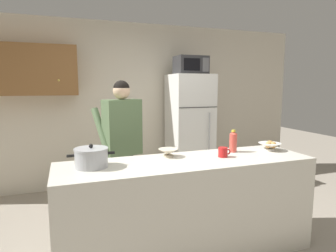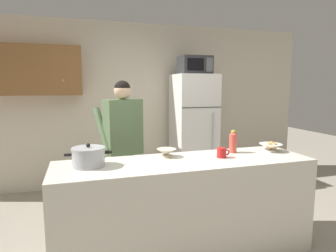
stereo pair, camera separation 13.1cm
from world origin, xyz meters
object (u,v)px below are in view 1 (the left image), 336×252
person_near_pot (122,135)px  cooking_pot (91,158)px  coffee_mug (223,152)px  bottle_near_edge (233,141)px  refrigerator (190,130)px  empty_bowl (168,152)px  bread_bowl (270,146)px  microwave (191,65)px

person_near_pot → cooking_pot: 0.92m
cooking_pot → coffee_mug: (1.24, -0.06, -0.04)m
bottle_near_edge → refrigerator: bearing=81.5°
person_near_pot → empty_bowl: bearing=-65.7°
refrigerator → empty_bowl: bearing=-120.1°
refrigerator → cooking_pot: size_ratio=4.52×
refrigerator → bread_bowl: refrigerator is taller
coffee_mug → empty_bowl: (-0.50, 0.18, -0.00)m
coffee_mug → bottle_near_edge: bearing=36.4°
microwave → person_near_pot: microwave is taller
refrigerator → cooking_pot: (-1.70, -1.79, 0.11)m
empty_bowl → bottle_near_edge: size_ratio=0.82×
person_near_pot → bread_bowl: person_near_pot is taller
bread_bowl → bottle_near_edge: bottle_near_edge is taller
refrigerator → empty_bowl: size_ratio=9.34×
person_near_pot → bread_bowl: 1.65m
person_near_pot → bread_bowl: (1.44, -0.79, -0.07)m
refrigerator → microwave: size_ratio=3.72×
refrigerator → person_near_pot: bearing=-143.0°
coffee_mug → bottle_near_edge: bottle_near_edge is taller
bread_bowl → empty_bowl: size_ratio=1.25×
microwave → empty_bowl: size_ratio=2.51×
refrigerator → person_near_pot: size_ratio=1.07×
refrigerator → microwave: (0.00, -0.02, 1.03)m
cooking_pot → bottle_near_edge: 1.45m
refrigerator → coffee_mug: bearing=-104.0°
person_near_pot → bottle_near_edge: 1.26m
empty_bowl → bread_bowl: bearing=-4.7°
bread_bowl → empty_bowl: (-1.12, 0.09, -0.00)m
refrigerator → bottle_near_edge: refrigerator is taller
microwave → coffee_mug: size_ratio=3.66×
cooking_pot → refrigerator: bearing=46.5°
refrigerator → cooking_pot: 2.47m
empty_bowl → cooking_pot: bearing=-170.7°
cooking_pot → coffee_mug: bearing=-2.8°
coffee_mug → person_near_pot: bearing=132.9°
cooking_pot → empty_bowl: cooking_pot is taller
refrigerator → coffee_mug: (-0.46, -1.85, 0.07)m
bottle_near_edge → cooking_pot: bearing=-176.3°
bottle_near_edge → empty_bowl: bearing=177.9°
microwave → coffee_mug: bearing=-104.2°
bread_bowl → empty_bowl: 1.13m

